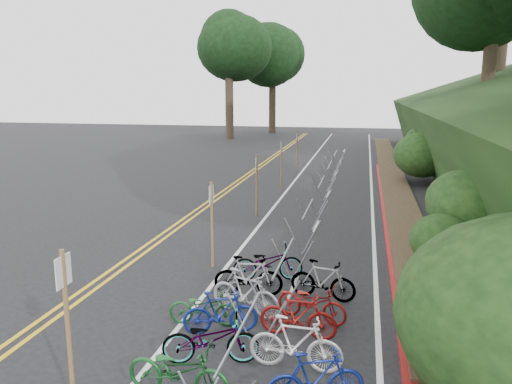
% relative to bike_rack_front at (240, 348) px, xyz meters
% --- Properties ---
extents(ground, '(120.00, 120.00, 0.00)m').
position_rel_bike_rack_front_xyz_m(ground, '(-2.88, 0.82, -0.85)').
color(ground, black).
rests_on(ground, ground).
extents(road_markings, '(7.47, 80.00, 0.01)m').
position_rel_bike_rack_front_xyz_m(road_markings, '(-2.25, 10.92, -0.85)').
color(road_markings, gold).
rests_on(road_markings, ground).
extents(red_curb, '(0.25, 28.00, 0.10)m').
position_rel_bike_rack_front_xyz_m(red_curb, '(2.82, 12.82, -0.80)').
color(red_curb, maroon).
rests_on(red_curb, ground).
extents(bike_rack_front, '(1.14, 2.86, 1.17)m').
position_rel_bike_rack_front_xyz_m(bike_rack_front, '(0.00, 0.00, 0.00)').
color(bike_rack_front, gray).
rests_on(bike_rack_front, ground).
extents(bike_racks_rest, '(1.14, 23.00, 1.17)m').
position_rel_bike_rack_front_xyz_m(bike_racks_rest, '(0.12, 13.82, 0.00)').
color(bike_racks_rest, gray).
rests_on(bike_racks_rest, ground).
extents(signpost_near, '(0.08, 0.40, 2.64)m').
position_rel_bike_rack_front_xyz_m(signpost_near, '(-2.58, -0.85, 0.65)').
color(signpost_near, brown).
rests_on(signpost_near, ground).
extents(signposts_rest, '(0.08, 18.40, 2.50)m').
position_rel_bike_rack_front_xyz_m(signposts_rest, '(-2.28, 14.82, 0.58)').
color(signposts_rest, brown).
rests_on(signposts_rest, ground).
extents(bike_front, '(0.69, 1.57, 0.80)m').
position_rel_bike_rack_front_xyz_m(bike_front, '(-1.39, 2.29, -0.45)').
color(bike_front, '#144C1E').
rests_on(bike_front, ground).
extents(bike_valet, '(3.34, 9.14, 1.06)m').
position_rel_bike_rack_front_xyz_m(bike_valet, '(-0.05, 1.26, -0.37)').
color(bike_valet, black).
rests_on(bike_valet, ground).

